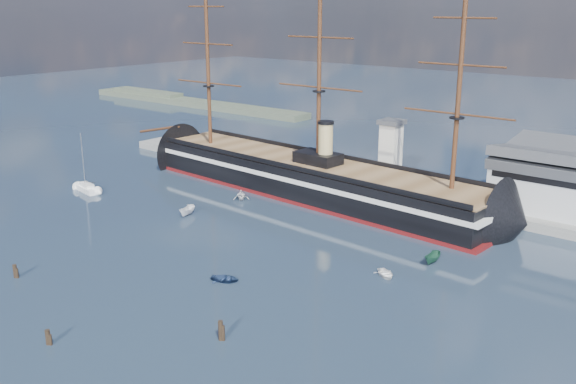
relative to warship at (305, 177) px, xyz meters
The scene contains 14 objects.
ground 23.44m from the warship, 60.01° to the right, with size 600.00×600.00×0.00m, color #253143.
quay 27.13m from the warship, 36.60° to the left, with size 180.00×18.00×2.00m, color slate.
quay_tower 20.32m from the warship, 41.80° to the left, with size 5.00×5.00×15.00m.
shoreline 148.11m from the warship, 149.57° to the left, with size 120.00×10.00×4.00m.
warship is the anchor object (origin of this frame).
sailboat 50.64m from the warship, 143.16° to the right, with size 8.89×4.03×13.72m.
motorboat_a 29.44m from the warship, 108.01° to the right, with size 5.85×2.14×2.34m, color white.
motorboat_b 50.38m from the warship, 66.69° to the right, with size 2.84×1.13×1.32m, color navy.
motorboat_c 46.05m from the warship, 24.39° to the right, with size 5.48×2.01×2.19m, color #21543C.
motorboat_d 15.49m from the warship, 122.53° to the right, with size 6.79×2.94×2.49m, color silver.
motorboat_e 48.08m from the warship, 36.58° to the right, with size 2.67×1.07×1.24m, color white.
piling_near_left 66.63m from the warship, 96.08° to the right, with size 0.64×0.64×2.93m, color black.
piling_near_mid 76.10m from the warship, 77.89° to the right, with size 0.64×0.64×2.75m, color black.
piling_near_right 67.88m from the warship, 61.53° to the right, with size 0.64×0.64×3.44m, color black.
Camera 1 is at (74.39, -51.80, 41.95)m, focal length 40.00 mm.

